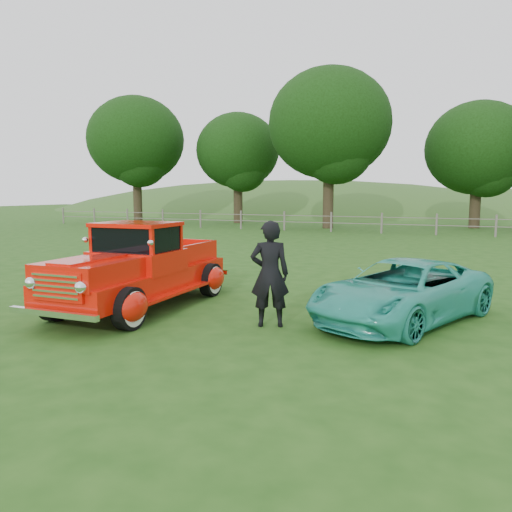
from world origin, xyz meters
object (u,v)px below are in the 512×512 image
at_px(tree_near_west, 330,124).
at_px(teal_sedan, 403,291).
at_px(tree_mid_west, 238,151).
at_px(red_pickup, 140,270).
at_px(tree_near_east, 478,148).
at_px(tree_far_west, 136,140).
at_px(man, 270,274).

distance_m(tree_near_west, teal_sedan, 25.09).
xyz_separation_m(tree_mid_west, red_pickup, (10.37, -27.06, -4.75)).
height_order(tree_near_east, teal_sedan, tree_near_east).
xyz_separation_m(tree_far_west, red_pickup, (18.37, -25.06, -5.69)).
bearing_deg(tree_near_west, tree_near_east, 23.96).
distance_m(tree_near_west, tree_near_east, 9.97).
xyz_separation_m(red_pickup, man, (3.01, -0.32, 0.15)).
distance_m(tree_near_east, red_pickup, 29.17).
relative_size(teal_sedan, man, 2.17).
bearing_deg(teal_sedan, tree_near_east, 110.43).
bearing_deg(teal_sedan, tree_mid_west, 144.28).
height_order(tree_near_east, red_pickup, tree_near_east).
xyz_separation_m(tree_mid_west, tree_near_east, (17.00, 1.00, -0.30)).
bearing_deg(tree_far_west, tree_near_west, -3.58).
height_order(teal_sedan, man, man).
relative_size(tree_near_west, man, 5.49).
relative_size(tree_mid_west, teal_sedan, 2.06).
distance_m(tree_mid_west, teal_sedan, 30.78).
bearing_deg(tree_far_west, teal_sedan, -45.70).
bearing_deg(man, red_pickup, -28.97).
xyz_separation_m(tree_far_west, man, (21.38, -25.38, -5.54)).
distance_m(tree_near_west, red_pickup, 24.91).
bearing_deg(teal_sedan, tree_near_west, 131.58).
distance_m(tree_far_west, teal_sedan, 34.20).
distance_m(tree_far_west, red_pickup, 31.59).
relative_size(tree_near_east, teal_sedan, 2.03).
bearing_deg(red_pickup, tree_near_east, 75.76).
height_order(tree_near_west, red_pickup, tree_near_west).
relative_size(tree_mid_west, red_pickup, 1.69).
distance_m(tree_far_west, man, 33.64).
relative_size(tree_near_east, red_pickup, 1.66).
xyz_separation_m(tree_near_east, teal_sedan, (-1.47, -27.11, -4.68)).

